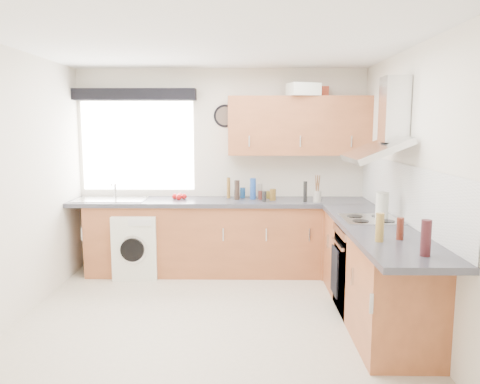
{
  "coord_description": "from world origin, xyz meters",
  "views": [
    {
      "loc": [
        0.32,
        -4.09,
        1.8
      ],
      "look_at": [
        0.25,
        0.85,
        1.1
      ],
      "focal_mm": 35.0,
      "sensor_mm": 36.0,
      "label": 1
    }
  ],
  "objects_px": {
    "extractor_hood": "(385,129)",
    "upper_cabinets": "(299,126)",
    "oven": "(368,269)",
    "washing_machine": "(137,244)"
  },
  "relations": [
    {
      "from": "extractor_hood",
      "to": "upper_cabinets",
      "type": "bearing_deg",
      "value": 116.13
    },
    {
      "from": "extractor_hood",
      "to": "upper_cabinets",
      "type": "distance_m",
      "value": 1.48
    },
    {
      "from": "oven",
      "to": "upper_cabinets",
      "type": "distance_m",
      "value": 1.99
    },
    {
      "from": "upper_cabinets",
      "to": "washing_machine",
      "type": "distance_m",
      "value": 2.42
    },
    {
      "from": "upper_cabinets",
      "to": "washing_machine",
      "type": "bearing_deg",
      "value": -173.42
    },
    {
      "from": "upper_cabinets",
      "to": "extractor_hood",
      "type": "bearing_deg",
      "value": -63.87
    },
    {
      "from": "upper_cabinets",
      "to": "oven",
      "type": "bearing_deg",
      "value": -67.46
    },
    {
      "from": "extractor_hood",
      "to": "washing_machine",
      "type": "bearing_deg",
      "value": 157.07
    },
    {
      "from": "oven",
      "to": "washing_machine",
      "type": "distance_m",
      "value": 2.73
    },
    {
      "from": "washing_machine",
      "to": "oven",
      "type": "bearing_deg",
      "value": -26.68
    }
  ]
}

